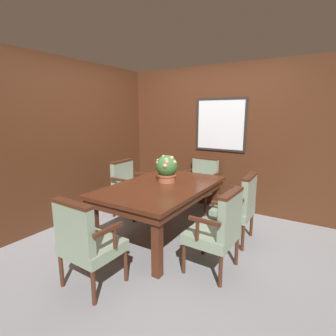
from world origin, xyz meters
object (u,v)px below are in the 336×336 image
dining_table (162,191)px  potted_plant (167,168)px  chair_head_far (201,181)px  chair_head_near (86,240)px  chair_right_far (238,205)px  chair_left_far (128,185)px  chair_right_near (218,228)px

dining_table → potted_plant: bearing=100.3°
dining_table → chair_head_far: chair_head_far is taller
chair_head_near → chair_right_far: bearing=-116.6°
chair_left_far → chair_head_far: same height
chair_left_far → chair_right_far: size_ratio=1.00×
chair_right_near → chair_head_far: bearing=-148.3°
dining_table → chair_right_far: (0.91, 0.41, -0.14)m
chair_right_far → chair_head_near: bearing=-30.2°
chair_head_near → potted_plant: bearing=-87.4°
chair_head_far → chair_right_far: size_ratio=1.00×
chair_right_far → potted_plant: (-0.94, -0.24, 0.43)m
chair_head_far → chair_head_near: size_ratio=1.00×
chair_head_far → potted_plant: 1.17m
chair_head_far → potted_plant: bearing=-87.1°
chair_left_far → chair_right_near: (1.85, -0.77, 0.00)m
chair_right_far → chair_head_near: same height
chair_right_far → chair_left_far: bearing=-91.1°
chair_right_near → chair_right_far: (-0.03, 0.79, 0.00)m
chair_head_far → potted_plant: potted_plant is taller
chair_right_far → chair_head_near: size_ratio=1.00×
chair_left_far → potted_plant: potted_plant is taller
chair_right_far → chair_right_near: bearing=0.4°
chair_right_far → dining_table: bearing=-67.5°
chair_head_far → chair_head_near: (-0.01, -2.54, 0.00)m
chair_head_far → chair_right_near: (0.94, -1.64, 0.00)m
chair_right_near → chair_head_near: size_ratio=1.00×
chair_head_far → chair_right_near: same height
chair_right_near → potted_plant: potted_plant is taller
chair_left_far → dining_table: bearing=-113.8°
chair_head_far → chair_head_near: 2.54m
dining_table → chair_head_near: bearing=-90.4°
chair_left_far → chair_right_far: (1.82, 0.02, 0.00)m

